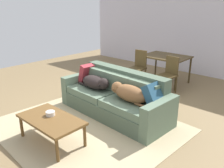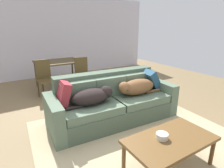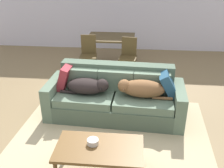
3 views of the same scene
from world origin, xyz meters
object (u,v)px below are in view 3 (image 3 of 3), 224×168
at_px(bowl_on_coffee_table, 93,142).
at_px(dining_table, 111,39).
at_px(throw_pillow_by_left_arm, 65,77).
at_px(dog_on_right_cushion, 140,88).
at_px(coffee_table, 99,150).
at_px(throw_pillow_by_right_arm, 169,84).
at_px(dining_chair_near_right, 128,55).
at_px(dog_on_left_cushion, 89,86).
at_px(couch, 115,97).
at_px(dining_chair_near_left, 88,53).

distance_m(bowl_on_coffee_table, dining_table, 3.88).
bearing_deg(throw_pillow_by_left_arm, dog_on_right_cushion, -10.48).
bearing_deg(bowl_on_coffee_table, coffee_table, -31.61).
bearing_deg(coffee_table, throw_pillow_by_right_arm, 56.02).
height_order(dining_table, dining_chair_near_right, dining_chair_near_right).
distance_m(dog_on_right_cushion, coffee_table, 1.45).
xyz_separation_m(coffee_table, bowl_on_coffee_table, (-0.09, 0.06, 0.08)).
distance_m(coffee_table, bowl_on_coffee_table, 0.13).
height_order(dog_on_left_cushion, bowl_on_coffee_table, dog_on_left_cushion).
relative_size(dog_on_left_cushion, dog_on_right_cushion, 0.93).
height_order(dog_on_right_cushion, bowl_on_coffee_table, dog_on_right_cushion).
bearing_deg(couch, bowl_on_coffee_table, -93.64).
bearing_deg(dog_on_left_cushion, couch, 16.40).
distance_m(dog_on_right_cushion, bowl_on_coffee_table, 1.42).
relative_size(dog_on_right_cushion, throw_pillow_by_left_arm, 2.10).
xyz_separation_m(throw_pillow_by_right_arm, bowl_on_coffee_table, (-1.09, -1.42, -0.19)).
bearing_deg(throw_pillow_by_left_arm, coffee_table, -62.26).
xyz_separation_m(throw_pillow_by_right_arm, dining_chair_near_right, (-0.75, 1.82, -0.15)).
height_order(throw_pillow_by_right_arm, bowl_on_coffee_table, throw_pillow_by_right_arm).
height_order(dog_on_left_cushion, throw_pillow_by_right_arm, throw_pillow_by_right_arm).
height_order(dog_on_left_cushion, coffee_table, dog_on_left_cushion).
bearing_deg(couch, dining_chair_near_left, 116.46).
relative_size(throw_pillow_by_right_arm, dining_chair_near_left, 0.46).
bearing_deg(coffee_table, bowl_on_coffee_table, 148.39).
relative_size(couch, bowl_on_coffee_table, 16.32).
bearing_deg(coffee_table, throw_pillow_by_left_arm, 117.74).
distance_m(dining_chair_near_left, dining_chair_near_right, 0.97).
distance_m(dining_table, dining_chair_near_left, 0.79).
bearing_deg(dog_on_left_cushion, dining_chair_near_left, 103.33).
xyz_separation_m(dog_on_left_cushion, dining_chair_near_right, (0.62, 1.93, -0.09)).
distance_m(bowl_on_coffee_table, dining_chair_near_right, 3.26).
distance_m(throw_pillow_by_right_arm, dining_table, 2.74).
relative_size(throw_pillow_by_left_arm, dining_table, 0.36).
bearing_deg(dog_on_right_cushion, bowl_on_coffee_table, -112.32).
relative_size(throw_pillow_by_left_arm, bowl_on_coffee_table, 2.94).
bearing_deg(dining_chair_near_right, throw_pillow_by_right_arm, -61.15).
bearing_deg(dining_chair_near_left, coffee_table, -82.60).
height_order(dog_on_right_cushion, throw_pillow_by_left_arm, throw_pillow_by_left_arm).
height_order(bowl_on_coffee_table, dining_chair_near_right, dining_chair_near_right).
bearing_deg(dog_on_right_cushion, dining_chair_near_right, 100.99).
bearing_deg(dining_table, couch, -82.94).
bearing_deg(dining_chair_near_right, coffee_table, -87.77).
height_order(dog_on_right_cushion, coffee_table, dog_on_right_cushion).
distance_m(couch, dog_on_left_cushion, 0.53).
distance_m(throw_pillow_by_right_arm, coffee_table, 1.80).
bearing_deg(bowl_on_coffee_table, dining_chair_near_right, 84.07).
height_order(dog_on_left_cushion, dining_chair_near_left, dining_chair_near_left).
bearing_deg(dining_chair_near_right, bowl_on_coffee_table, -89.42).
distance_m(throw_pillow_by_left_arm, bowl_on_coffee_table, 1.71).
height_order(couch, throw_pillow_by_right_arm, couch).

